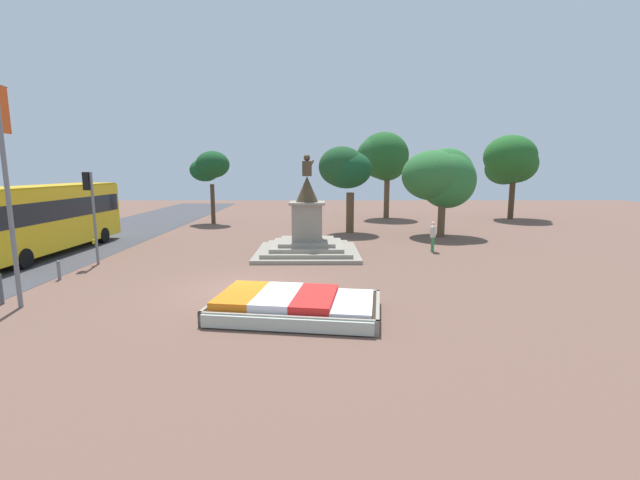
# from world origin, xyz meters

# --- Properties ---
(ground_plane) EXTENTS (92.19, 92.19, 0.00)m
(ground_plane) POSITION_xyz_m (0.00, 0.00, 0.00)
(ground_plane) COLOR brown
(flower_planter) EXTENTS (5.29, 3.67, 0.63)m
(flower_planter) POSITION_xyz_m (1.81, -2.62, 0.28)
(flower_planter) COLOR #38281C
(flower_planter) RESTS_ON ground_plane
(statue_monument) EXTENTS (5.16, 5.16, 5.03)m
(statue_monument) POSITION_xyz_m (2.02, 6.70, 0.94)
(statue_monument) COLOR gray
(statue_monument) RESTS_ON ground_plane
(traffic_light_mid_block) EXTENTS (0.42, 0.30, 4.17)m
(traffic_light_mid_block) POSITION_xyz_m (-7.61, 4.36, 2.85)
(traffic_light_mid_block) COLOR slate
(traffic_light_mid_block) RESTS_ON ground_plane
(banner_pole) EXTENTS (0.18, 0.72, 7.40)m
(banner_pole) POSITION_xyz_m (-6.79, -1.84, 3.92)
(banner_pole) COLOR slate
(banner_pole) RESTS_ON ground_plane
(city_bus) EXTENTS (2.60, 11.30, 3.49)m
(city_bus) POSITION_xyz_m (-11.26, 6.56, 2.00)
(city_bus) COLOR gold
(city_bus) RESTS_ON ground_plane
(pedestrian_near_planter) EXTENTS (0.37, 0.52, 1.59)m
(pedestrian_near_planter) POSITION_xyz_m (8.61, 7.27, 0.91)
(pedestrian_near_planter) COLOR #338C4C
(pedestrian_near_planter) RESTS_ON ground_plane
(kerb_bollard_mid_a) EXTENTS (0.13, 0.13, 1.01)m
(kerb_bollard_mid_a) POSITION_xyz_m (-7.62, -1.53, 0.53)
(kerb_bollard_mid_a) COLOR #4C5156
(kerb_bollard_mid_a) RESTS_ON ground_plane
(kerb_bollard_mid_b) EXTENTS (0.14, 0.14, 0.78)m
(kerb_bollard_mid_b) POSITION_xyz_m (-7.61, 1.56, 0.41)
(kerb_bollard_mid_b) COLOR slate
(kerb_bollard_mid_b) RESTS_ON ground_plane
(park_tree_far_left) EXTENTS (4.66, 4.34, 5.67)m
(park_tree_far_left) POSITION_xyz_m (10.56, 12.96, 3.81)
(park_tree_far_left) COLOR brown
(park_tree_far_left) RESTS_ON ground_plane
(park_tree_behind_statue) EXTENTS (3.28, 3.18, 5.74)m
(park_tree_behind_statue) POSITION_xyz_m (-6.01, 19.55, 4.47)
(park_tree_behind_statue) COLOR #4C3823
(park_tree_behind_statue) RESTS_ON ground_plane
(park_tree_far_right) EXTENTS (4.58, 4.68, 7.56)m
(park_tree_far_right) POSITION_xyz_m (8.36, 23.36, 5.37)
(park_tree_far_right) COLOR brown
(park_tree_far_right) RESTS_ON ground_plane
(park_tree_street_side) EXTENTS (5.05, 4.98, 7.22)m
(park_tree_street_side) POSITION_xyz_m (19.35, 22.76, 4.99)
(park_tree_street_side) COLOR #4C3823
(park_tree_street_side) RESTS_ON ground_plane
(park_tree_mid_canopy) EXTENTS (3.59, 3.52, 5.82)m
(park_tree_mid_canopy) POSITION_xyz_m (4.39, 14.33, 4.34)
(park_tree_mid_canopy) COLOR brown
(park_tree_mid_canopy) RESTS_ON ground_plane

